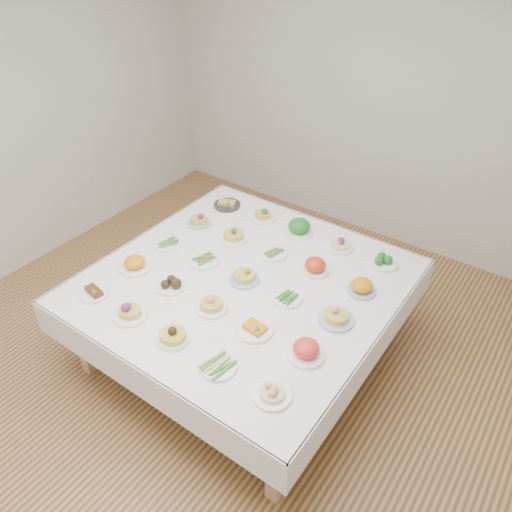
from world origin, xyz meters
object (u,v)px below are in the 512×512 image
Objects in this scene: display_table at (244,287)px; dish_12 at (244,274)px; dish_0 at (94,292)px; dish_24 at (383,260)px.

dish_12 reaches higher than display_table.
dish_24 is at bearing 45.22° from dish_0.
dish_0 is at bearing -135.50° from dish_12.
dish_0 is 0.89× the size of dish_12.
dish_12 is at bearing -58.27° from display_table.
dish_12 is 1.08m from dish_24.
dish_12 is (0.76, 0.75, 0.03)m from dish_0.
dish_0 is 2.15m from dish_24.
display_table is 0.13m from dish_12.
dish_12 is 1.02× the size of dish_24.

